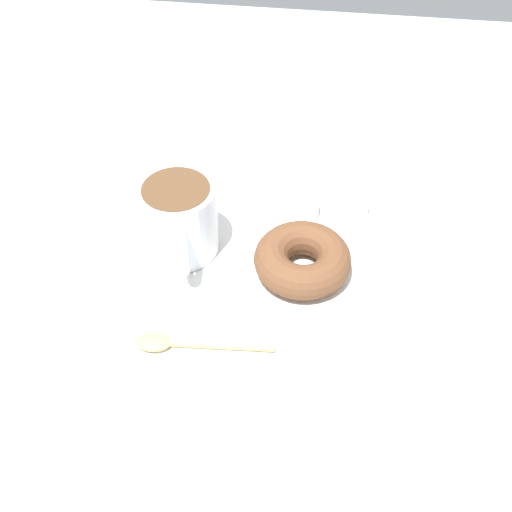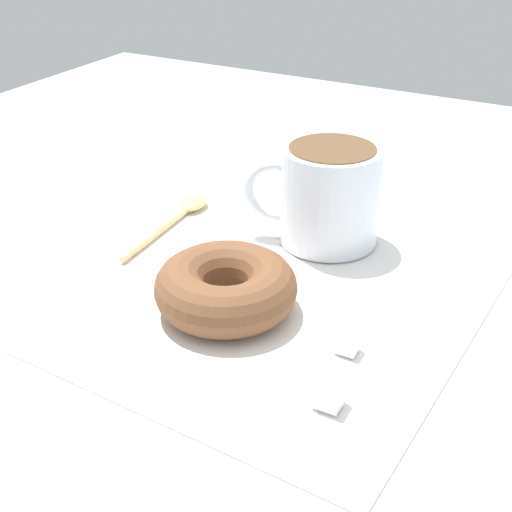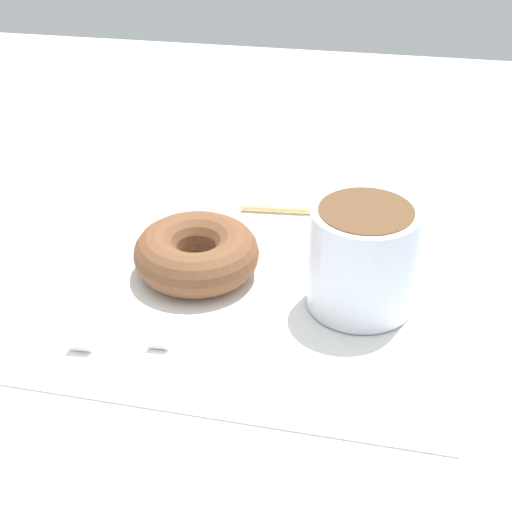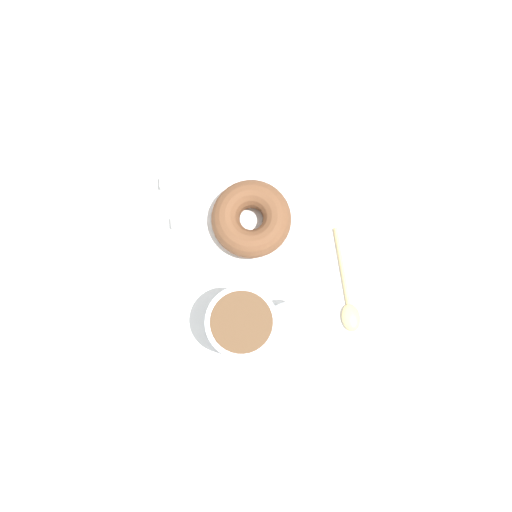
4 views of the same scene
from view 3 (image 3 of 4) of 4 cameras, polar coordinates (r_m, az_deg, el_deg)
ground_plane at (r=71.87cm, az=-2.06°, el=-2.85°), size 120.00×120.00×2.00cm
napkin at (r=72.38cm, az=-0.00°, el=-1.43°), size 36.35×36.35×0.30cm
coffee_cup at (r=67.34cm, az=7.09°, el=0.07°), size 8.53×11.62×8.59cm
donut at (r=71.95cm, az=-3.99°, el=0.19°), size 10.60×10.60×3.78cm
spoon at (r=81.28cm, az=6.09°, el=2.97°), size 13.99×2.62×0.90cm
sugar_cube at (r=65.64cm, az=-11.43°, el=-5.23°), size 1.64×1.64×1.64cm
sugar_cube_extra at (r=64.92cm, az=-6.37°, el=-5.30°), size 1.42×1.42×1.42cm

